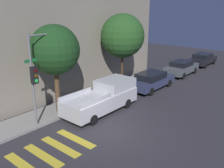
{
  "coord_description": "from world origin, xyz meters",
  "views": [
    {
      "loc": [
        -8.96,
        -7.93,
        6.54
      ],
      "look_at": [
        2.95,
        2.1,
        1.6
      ],
      "focal_mm": 40.0,
      "sensor_mm": 36.0,
      "label": 1
    }
  ],
  "objects": [
    {
      "name": "ground_plane",
      "position": [
        0.0,
        0.0,
        0.0
      ],
      "size": [
        60.0,
        60.0,
        0.0
      ],
      "primitive_type": "plane",
      "color": "#2D2B30"
    },
    {
      "name": "crosswalk",
      "position": [
        -3.46,
        0.8,
        0.0
      ],
      "size": [
        4.38,
        2.6,
        0.0
      ],
      "color": "gold",
      "rests_on": "ground"
    },
    {
      "name": "traffic_light_pole",
      "position": [
        -1.59,
        3.37,
        3.42
      ],
      "size": [
        2.23,
        0.56,
        5.21
      ],
      "color": "slate",
      "rests_on": "ground"
    },
    {
      "name": "sedan_far_end",
      "position": [
        18.89,
        2.1,
        0.72
      ],
      "size": [
        4.28,
        1.85,
        1.35
      ],
      "color": "black",
      "rests_on": "ground"
    },
    {
      "name": "sedan_middle",
      "position": [
        13.47,
        2.1,
        0.73
      ],
      "size": [
        4.22,
        1.79,
        1.38
      ],
      "color": "#4C5156",
      "rests_on": "ground"
    },
    {
      "name": "building_row",
      "position": [
        0.0,
        8.75,
        3.66
      ],
      "size": [
        26.0,
        6.0,
        7.32
      ],
      "primitive_type": "cube",
      "color": "gray",
      "rests_on": "ground"
    },
    {
      "name": "tree_near_corner",
      "position": [
        -0.01,
        4.01,
        4.01
      ],
      "size": [
        2.97,
        2.97,
        5.52
      ],
      "color": "#4C3823",
      "rests_on": "ground"
    },
    {
      "name": "sidewalk",
      "position": [
        0.0,
        4.27,
        0.07
      ],
      "size": [
        26.0,
        2.15,
        0.14
      ],
      "primitive_type": "cube",
      "color": "gray",
      "rests_on": "ground"
    },
    {
      "name": "sedan_near_corner",
      "position": [
        7.89,
        2.1,
        0.72
      ],
      "size": [
        4.58,
        1.89,
        1.37
      ],
      "color": "#2D3351",
      "rests_on": "ground"
    },
    {
      "name": "pickup_truck",
      "position": [
        2.12,
        2.1,
        0.93
      ],
      "size": [
        5.24,
        2.0,
        1.86
      ],
      "color": "#BCBCC1",
      "rests_on": "ground"
    },
    {
      "name": "tree_midblock",
      "position": [
        6.47,
        4.01,
        4.26
      ],
      "size": [
        3.4,
        3.4,
        5.97
      ],
      "color": "#42301E",
      "rests_on": "ground"
    }
  ]
}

